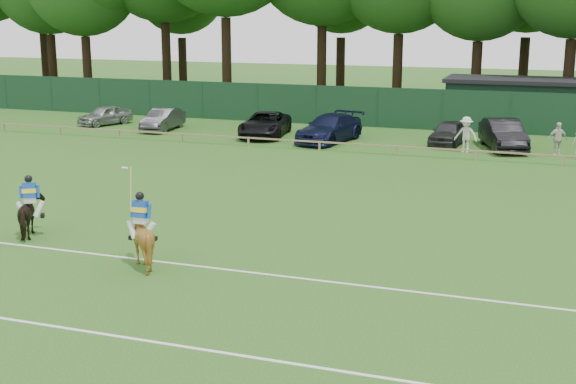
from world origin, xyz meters
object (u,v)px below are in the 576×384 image
at_px(sedan_grey, 163,119).
at_px(spectator_left, 466,135).
at_px(sedan_silver, 105,115).
at_px(spectator_mid, 557,139).
at_px(hatch_grey, 449,133).
at_px(suv_black, 265,124).
at_px(horse_dark, 31,215).
at_px(sedan_navy, 330,128).
at_px(horse_chestnut, 142,239).
at_px(estate_black, 503,134).
at_px(utility_shed, 514,102).

relative_size(sedan_grey, spectator_left, 2.17).
bearing_deg(sedan_silver, spectator_mid, 17.24).
bearing_deg(hatch_grey, suv_black, -169.72).
bearing_deg(spectator_mid, horse_dark, -151.05).
xyz_separation_m(suv_black, hatch_grey, (10.43, 0.67, -0.05)).
relative_size(suv_black, sedan_navy, 0.98).
xyz_separation_m(horse_dark, horse_chestnut, (4.88, -1.46, 0.10)).
distance_m(estate_black, spectator_mid, 2.91).
height_order(sedan_silver, hatch_grey, hatch_grey).
relative_size(horse_dark, sedan_navy, 0.32).
height_order(horse_chestnut, spectator_mid, spectator_mid).
relative_size(suv_black, hatch_grey, 1.32).
relative_size(estate_black, spectator_mid, 2.79).
bearing_deg(horse_chestnut, sedan_navy, -88.62).
xyz_separation_m(hatch_grey, spectator_left, (1.14, -2.05, 0.26)).
relative_size(suv_black, spectator_left, 2.77).
distance_m(horse_dark, estate_black, 25.33).
xyz_separation_m(sedan_navy, spectator_mid, (11.98, -0.33, 0.10)).
distance_m(horse_dark, sedan_navy, 21.23).
distance_m(estate_black, utility_shed, 8.46).
relative_size(sedan_silver, hatch_grey, 0.94).
xyz_separation_m(suv_black, estate_black, (13.32, 0.21, 0.08)).
relative_size(spectator_left, spectator_mid, 1.08).
relative_size(horse_chestnut, spectator_left, 0.88).
distance_m(sedan_grey, estate_black, 20.07).
xyz_separation_m(hatch_grey, utility_shed, (2.89, 7.97, 0.88)).
xyz_separation_m(suv_black, utility_shed, (13.33, 8.64, 0.83)).
height_order(sedan_silver, estate_black, estate_black).
height_order(sedan_navy, spectator_mid, spectator_mid).
height_order(sedan_navy, utility_shed, utility_shed).
distance_m(hatch_grey, spectator_left, 2.36).
height_order(horse_dark, sedan_navy, sedan_navy).
bearing_deg(hatch_grey, horse_dark, -108.45).
xyz_separation_m(sedan_navy, estate_black, (9.28, 0.75, 0.03)).
xyz_separation_m(sedan_silver, sedan_grey, (4.51, -0.72, 0.04)).
bearing_deg(suv_black, sedan_navy, -16.19).
relative_size(horse_dark, hatch_grey, 0.44).
xyz_separation_m(horse_chestnut, sedan_silver, (-16.24, 23.75, -0.19)).
height_order(hatch_grey, utility_shed, utility_shed).
distance_m(sedan_navy, spectator_left, 7.58).
relative_size(sedan_silver, sedan_navy, 0.70).
relative_size(spectator_left, utility_shed, 0.22).
height_order(sedan_silver, suv_black, suv_black).
bearing_deg(spectator_left, estate_black, 49.39).
height_order(sedan_grey, suv_black, suv_black).
bearing_deg(utility_shed, spectator_mid, -74.17).
distance_m(suv_black, sedan_navy, 4.08).
height_order(spectator_left, spectator_mid, spectator_left).
distance_m(estate_black, spectator_left, 2.37).
distance_m(horse_chestnut, suv_black, 23.39).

